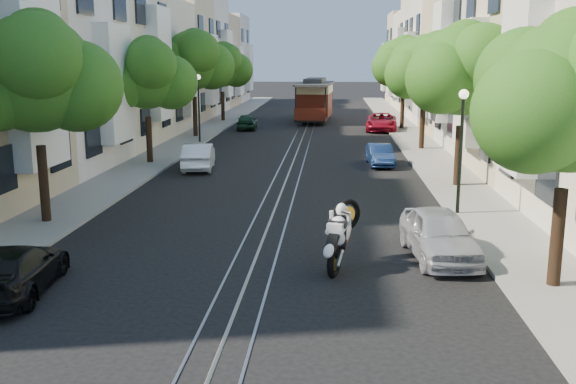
% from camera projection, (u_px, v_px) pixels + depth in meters
% --- Properties ---
extents(ground, '(200.00, 200.00, 0.00)m').
position_uv_depth(ground, '(304.00, 133.00, 45.71)').
color(ground, black).
rests_on(ground, ground).
extents(sidewalk_east, '(2.50, 80.00, 0.12)m').
position_uv_depth(sidewalk_east, '(407.00, 133.00, 45.20)').
color(sidewalk_east, gray).
rests_on(sidewalk_east, ground).
extents(sidewalk_west, '(2.50, 80.00, 0.12)m').
position_uv_depth(sidewalk_west, '(204.00, 132.00, 46.19)').
color(sidewalk_west, gray).
rests_on(sidewalk_west, ground).
extents(rail_left, '(0.06, 80.00, 0.02)m').
position_uv_depth(rail_left, '(297.00, 133.00, 45.74)').
color(rail_left, gray).
rests_on(rail_left, ground).
extents(rail_slot, '(0.06, 80.00, 0.02)m').
position_uv_depth(rail_slot, '(304.00, 133.00, 45.71)').
color(rail_slot, gray).
rests_on(rail_slot, ground).
extents(rail_right, '(0.06, 80.00, 0.02)m').
position_uv_depth(rail_right, '(312.00, 133.00, 45.67)').
color(rail_right, gray).
rests_on(rail_right, ground).
extents(lane_line, '(0.08, 80.00, 0.01)m').
position_uv_depth(lane_line, '(304.00, 133.00, 45.71)').
color(lane_line, tan).
rests_on(lane_line, ground).
extents(townhouses_east, '(7.75, 72.00, 12.00)m').
position_uv_depth(townhouses_east, '(478.00, 59.00, 43.75)').
color(townhouses_east, beige).
rests_on(townhouses_east, ground).
extents(townhouses_west, '(7.75, 72.00, 11.76)m').
position_uv_depth(townhouses_west, '(137.00, 61.00, 45.39)').
color(townhouses_west, silver).
rests_on(townhouses_west, ground).
extents(tree_e_a, '(4.72, 3.87, 6.27)m').
position_uv_depth(tree_e_a, '(573.00, 99.00, 14.02)').
color(tree_e_a, black).
rests_on(tree_e_a, ground).
extents(tree_e_b, '(4.93, 4.08, 6.68)m').
position_uv_depth(tree_e_b, '(464.00, 72.00, 25.67)').
color(tree_e_b, black).
rests_on(tree_e_b, ground).
extents(tree_e_c, '(4.84, 3.99, 6.52)m').
position_uv_depth(tree_e_c, '(426.00, 70.00, 36.43)').
color(tree_e_c, black).
rests_on(tree_e_c, ground).
extents(tree_e_d, '(5.01, 4.16, 6.85)m').
position_uv_depth(tree_e_d, '(405.00, 64.00, 47.12)').
color(tree_e_d, black).
rests_on(tree_e_d, ground).
extents(tree_w_a, '(4.93, 4.08, 6.68)m').
position_uv_depth(tree_w_a, '(37.00, 76.00, 19.82)').
color(tree_w_a, black).
rests_on(tree_w_a, ground).
extents(tree_w_b, '(4.72, 3.87, 6.27)m').
position_uv_depth(tree_w_b, '(147.00, 76.00, 31.60)').
color(tree_w_b, black).
rests_on(tree_w_b, ground).
extents(tree_w_c, '(5.13, 4.28, 7.09)m').
position_uv_depth(tree_w_c, '(194.00, 61.00, 42.20)').
color(tree_w_c, black).
rests_on(tree_w_c, ground).
extents(tree_w_d, '(4.84, 3.99, 6.52)m').
position_uv_depth(tree_w_d, '(223.00, 66.00, 53.04)').
color(tree_w_d, black).
rests_on(tree_w_d, ground).
extents(lamp_east, '(0.32, 0.32, 4.16)m').
position_uv_depth(lamp_east, '(462.00, 133.00, 21.26)').
color(lamp_east, black).
rests_on(lamp_east, ground).
extents(lamp_west, '(0.32, 0.32, 4.16)m').
position_uv_depth(lamp_west, '(199.00, 98.00, 39.70)').
color(lamp_west, black).
rests_on(lamp_west, ground).
extents(sportbike_rider, '(0.97, 2.14, 1.74)m').
position_uv_depth(sportbike_rider, '(340.00, 232.00, 16.23)').
color(sportbike_rider, black).
rests_on(sportbike_rider, ground).
extents(cable_car, '(3.22, 8.70, 3.29)m').
position_uv_depth(cable_car, '(315.00, 98.00, 53.90)').
color(cable_car, black).
rests_on(cable_car, ground).
extents(parked_car_e_near, '(1.98, 4.06, 1.33)m').
position_uv_depth(parked_car_e_near, '(439.00, 234.00, 17.14)').
color(parked_car_e_near, '#A4A6B0').
rests_on(parked_car_e_near, ground).
extents(parked_car_e_mid, '(1.35, 3.32, 1.07)m').
position_uv_depth(parked_car_e_mid, '(380.00, 155.00, 31.95)').
color(parked_car_e_mid, '#0D1D42').
rests_on(parked_car_e_mid, ground).
extents(parked_car_e_far, '(2.56, 4.90, 1.32)m').
position_uv_depth(parked_car_e_far, '(381.00, 122.00, 47.10)').
color(parked_car_e_far, maroon).
rests_on(parked_car_e_far, ground).
extents(parked_car_w_near, '(2.02, 4.05, 1.13)m').
position_uv_depth(parked_car_w_near, '(15.00, 270.00, 14.58)').
color(parked_car_w_near, black).
rests_on(parked_car_w_near, ground).
extents(parked_car_w_mid, '(1.80, 4.00, 1.27)m').
position_uv_depth(parked_car_w_mid, '(199.00, 156.00, 30.85)').
color(parked_car_w_mid, white).
rests_on(parked_car_w_mid, ground).
extents(parked_car_w_far, '(1.60, 3.56, 1.19)m').
position_uv_depth(parked_car_w_far, '(247.00, 122.00, 48.03)').
color(parked_car_w_far, '#153621').
rests_on(parked_car_w_far, ground).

